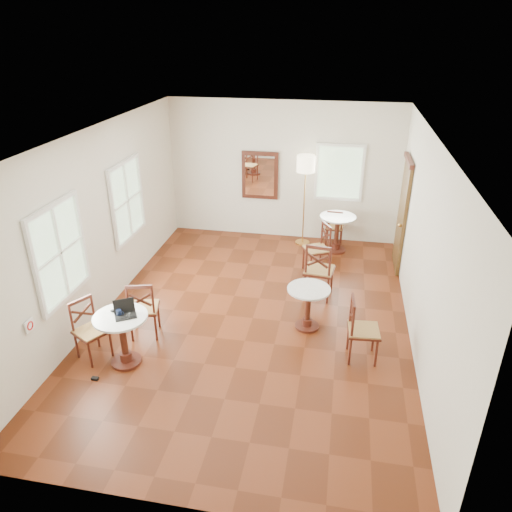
{
  "coord_description": "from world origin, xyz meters",
  "views": [
    {
      "loc": [
        1.27,
        -6.52,
        4.38
      ],
      "look_at": [
        0.0,
        0.3,
        1.0
      ],
      "focal_mm": 33.52,
      "sensor_mm": 36.0,
      "label": 1
    }
  ],
  "objects_px": {
    "chair_near_b": "(90,330)",
    "water_glass": "(129,317)",
    "cafe_table_near": "(123,334)",
    "cafe_table_back": "(337,230)",
    "floor_lamp": "(306,170)",
    "cafe_table_mid": "(308,303)",
    "chair_back_a": "(334,227)",
    "chair_mid_b": "(362,330)",
    "laptop": "(125,311)",
    "chair_near_a": "(143,308)",
    "mouse": "(114,311)",
    "power_adapter": "(95,379)",
    "navy_mug": "(119,313)",
    "chair_mid_a": "(319,270)",
    "chair_back_b": "(318,249)"
  },
  "relations": [
    {
      "from": "cafe_table_mid",
      "to": "laptop",
      "type": "bearing_deg",
      "value": -151.3
    },
    {
      "from": "cafe_table_mid",
      "to": "floor_lamp",
      "type": "xyz_separation_m",
      "value": [
        -0.39,
        3.24,
        1.22
      ]
    },
    {
      "from": "chair_near_a",
      "to": "chair_near_b",
      "type": "relative_size",
      "value": 1.06
    },
    {
      "from": "laptop",
      "to": "power_adapter",
      "type": "height_order",
      "value": "laptop"
    },
    {
      "from": "cafe_table_back",
      "to": "floor_lamp",
      "type": "height_order",
      "value": "floor_lamp"
    },
    {
      "from": "chair_back_b",
      "to": "power_adapter",
      "type": "xyz_separation_m",
      "value": [
        -2.75,
        -3.76,
        -0.47
      ]
    },
    {
      "from": "chair_back_a",
      "to": "chair_back_b",
      "type": "relative_size",
      "value": 0.84
    },
    {
      "from": "cafe_table_back",
      "to": "chair_back_a",
      "type": "bearing_deg",
      "value": 99.97
    },
    {
      "from": "water_glass",
      "to": "chair_near_b",
      "type": "bearing_deg",
      "value": 170.09
    },
    {
      "from": "cafe_table_back",
      "to": "chair_mid_b",
      "type": "relative_size",
      "value": 0.82
    },
    {
      "from": "cafe_table_mid",
      "to": "mouse",
      "type": "xyz_separation_m",
      "value": [
        -2.6,
        -1.28,
        0.37
      ]
    },
    {
      "from": "chair_near_b",
      "to": "mouse",
      "type": "relative_size",
      "value": 9.7
    },
    {
      "from": "chair_near_a",
      "to": "chair_back_a",
      "type": "height_order",
      "value": "chair_near_a"
    },
    {
      "from": "chair_near_a",
      "to": "navy_mug",
      "type": "xyz_separation_m",
      "value": [
        -0.03,
        -0.69,
        0.35
      ]
    },
    {
      "from": "cafe_table_near",
      "to": "floor_lamp",
      "type": "xyz_separation_m",
      "value": [
        2.08,
        4.61,
        1.17
      ]
    },
    {
      "from": "cafe_table_near",
      "to": "chair_near_b",
      "type": "distance_m",
      "value": 0.53
    },
    {
      "from": "navy_mug",
      "to": "laptop",
      "type": "bearing_deg",
      "value": 27.73
    },
    {
      "from": "chair_near_a",
      "to": "chair_near_b",
      "type": "xyz_separation_m",
      "value": [
        -0.54,
        -0.64,
        -0.03
      ]
    },
    {
      "from": "chair_mid_a",
      "to": "cafe_table_back",
      "type": "bearing_deg",
      "value": -90.02
    },
    {
      "from": "floor_lamp",
      "to": "power_adapter",
      "type": "distance_m",
      "value": 5.79
    },
    {
      "from": "chair_mid_a",
      "to": "laptop",
      "type": "relative_size",
      "value": 2.91
    },
    {
      "from": "cafe_table_back",
      "to": "mouse",
      "type": "height_order",
      "value": "mouse"
    },
    {
      "from": "chair_near_b",
      "to": "water_glass",
      "type": "xyz_separation_m",
      "value": [
        0.69,
        -0.12,
        0.38
      ]
    },
    {
      "from": "chair_near_b",
      "to": "power_adapter",
      "type": "bearing_deg",
      "value": -122.85
    },
    {
      "from": "cafe_table_near",
      "to": "chair_back_a",
      "type": "xyz_separation_m",
      "value": [
        2.76,
        4.68,
        -0.08
      ]
    },
    {
      "from": "chair_near_a",
      "to": "floor_lamp",
      "type": "bearing_deg",
      "value": -132.34
    },
    {
      "from": "chair_back_b",
      "to": "mouse",
      "type": "distance_m",
      "value": 4.19
    },
    {
      "from": "chair_mid_b",
      "to": "navy_mug",
      "type": "height_order",
      "value": "chair_mid_b"
    },
    {
      "from": "cafe_table_near",
      "to": "cafe_table_back",
      "type": "xyz_separation_m",
      "value": [
        2.82,
        4.35,
        0.0
      ]
    },
    {
      "from": "cafe_table_near",
      "to": "chair_back_a",
      "type": "height_order",
      "value": "chair_back_a"
    },
    {
      "from": "chair_near_a",
      "to": "floor_lamp",
      "type": "relative_size",
      "value": 0.49
    },
    {
      "from": "cafe_table_back",
      "to": "floor_lamp",
      "type": "distance_m",
      "value": 1.41
    },
    {
      "from": "chair_mid_b",
      "to": "navy_mug",
      "type": "bearing_deg",
      "value": 97.97
    },
    {
      "from": "chair_back_a",
      "to": "power_adapter",
      "type": "height_order",
      "value": "chair_back_a"
    },
    {
      "from": "chair_back_a",
      "to": "cafe_table_near",
      "type": "bearing_deg",
      "value": 63.62
    },
    {
      "from": "chair_back_a",
      "to": "navy_mug",
      "type": "relative_size",
      "value": 7.36
    },
    {
      "from": "cafe_table_back",
      "to": "laptop",
      "type": "xyz_separation_m",
      "value": [
        -2.76,
        -4.3,
        0.35
      ]
    },
    {
      "from": "chair_mid_b",
      "to": "laptop",
      "type": "height_order",
      "value": "laptop"
    },
    {
      "from": "chair_mid_a",
      "to": "water_glass",
      "type": "xyz_separation_m",
      "value": [
        -2.4,
        -2.42,
        0.31
      ]
    },
    {
      "from": "chair_back_a",
      "to": "laptop",
      "type": "relative_size",
      "value": 2.22
    },
    {
      "from": "cafe_table_back",
      "to": "chair_near_a",
      "type": "xyz_separation_m",
      "value": [
        -2.8,
        -3.65,
        -0.01
      ]
    },
    {
      "from": "cafe_table_mid",
      "to": "chair_back_a",
      "type": "xyz_separation_m",
      "value": [
        0.29,
        3.31,
        -0.04
      ]
    },
    {
      "from": "chair_mid_b",
      "to": "chair_back_a",
      "type": "height_order",
      "value": "chair_mid_b"
    },
    {
      "from": "cafe_table_near",
      "to": "power_adapter",
      "type": "xyz_separation_m",
      "value": [
        -0.27,
        -0.43,
        -0.47
      ]
    },
    {
      "from": "cafe_table_near",
      "to": "cafe_table_mid",
      "type": "relative_size",
      "value": 1.11
    },
    {
      "from": "chair_mid_a",
      "to": "water_glass",
      "type": "bearing_deg",
      "value": 52.21
    },
    {
      "from": "chair_mid_a",
      "to": "laptop",
      "type": "bearing_deg",
      "value": 49.6
    },
    {
      "from": "cafe_table_mid",
      "to": "navy_mug",
      "type": "height_order",
      "value": "navy_mug"
    },
    {
      "from": "cafe_table_back",
      "to": "navy_mug",
      "type": "distance_m",
      "value": 5.19
    },
    {
      "from": "chair_near_a",
      "to": "chair_back_a",
      "type": "xyz_separation_m",
      "value": [
        2.74,
        3.98,
        -0.08
      ]
    }
  ]
}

